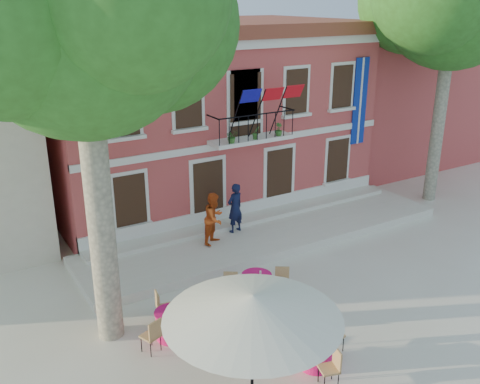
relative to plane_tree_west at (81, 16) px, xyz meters
The scene contains 11 objects.
ground 9.52m from the plane_tree_west, 17.34° to the right, with size 90.00×90.00×0.00m, color beige.
main_building 11.71m from the plane_tree_west, 50.85° to the left, with size 13.50×9.59×7.50m.
neighbor_east 21.67m from the plane_tree_west, 26.64° to the left, with size 9.40×9.40×6.40m.
terrace 10.85m from the plane_tree_west, 22.64° to the left, with size 14.00×3.40×0.30m, color silver.
plane_tree_west is the anchor object (origin of this frame).
patio_umbrella 7.15m from the plane_tree_west, 66.81° to the right, with size 3.73×3.73×2.77m.
pedestrian_navy 9.59m from the plane_tree_west, 30.43° to the left, with size 0.68×0.44×1.85m, color #0F1433.
pedestrian_orange 8.81m from the plane_tree_west, 32.11° to the left, with size 0.90×0.70×1.85m, color #CF4C18.
cafe_table_1 9.32m from the plane_tree_west, 44.66° to the right, with size 1.80×1.82×0.95m.
cafe_table_3 7.78m from the plane_tree_west, 35.64° to the right, with size 1.85×1.75×0.95m.
cafe_table_4 8.74m from the plane_tree_west, ahead, with size 1.83×1.42×0.95m.
Camera 1 is at (-8.17, -10.51, 8.41)m, focal length 40.00 mm.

